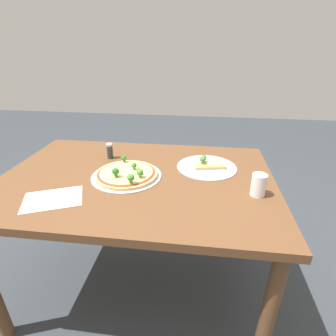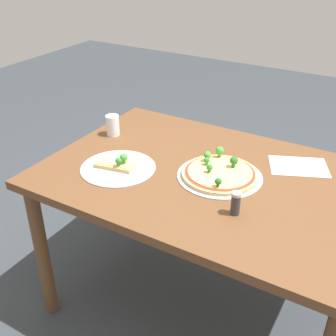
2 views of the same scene
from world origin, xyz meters
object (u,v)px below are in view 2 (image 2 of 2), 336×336
pizza_tray_whole (220,173)px  pizza_tray_slice (117,166)px  dining_table (207,192)px  condiment_shaker (236,203)px  drinking_cup (113,125)px

pizza_tray_whole → pizza_tray_slice: (-0.39, -0.15, -0.00)m
dining_table → pizza_tray_whole: bearing=13.1°
pizza_tray_whole → pizza_tray_slice: pizza_tray_whole is taller
condiment_shaker → drinking_cup: bearing=158.1°
dining_table → condiment_shaker: (0.19, -0.19, 0.13)m
pizza_tray_whole → condiment_shaker: condiment_shaker is taller
pizza_tray_slice → condiment_shaker: (0.54, -0.05, 0.03)m
dining_table → drinking_cup: 0.58m
dining_table → drinking_cup: drinking_cup is taller
dining_table → condiment_shaker: bearing=-45.0°
pizza_tray_whole → drinking_cup: size_ratio=3.47×
pizza_tray_slice → drinking_cup: (-0.21, 0.25, 0.04)m
dining_table → pizza_tray_slice: size_ratio=4.26×
condiment_shaker → pizza_tray_slice: bearing=174.5°
dining_table → pizza_tray_whole: size_ratio=3.89×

